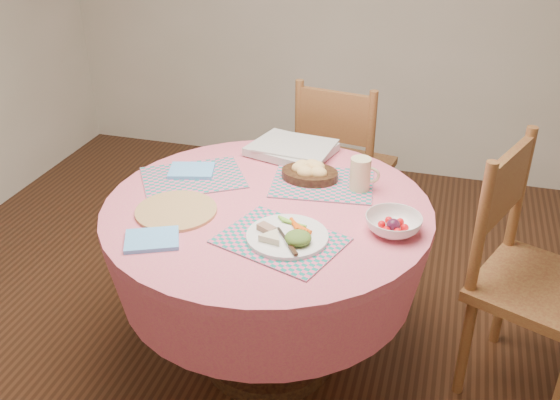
{
  "coord_description": "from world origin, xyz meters",
  "views": [
    {
      "loc": [
        0.61,
        -1.95,
        1.89
      ],
      "look_at": [
        0.05,
        0.0,
        0.78
      ],
      "focal_mm": 40.0,
      "sensor_mm": 36.0,
      "label": 1
    }
  ],
  "objects_px": {
    "chair_back": "(342,164)",
    "dinner_plate": "(289,235)",
    "latte_mug": "(361,174)",
    "chair_right": "(529,272)",
    "bread_bowl": "(310,171)",
    "fruit_bowl": "(393,224)",
    "wicker_trivet": "(176,211)",
    "dining_table": "(268,249)"
  },
  "relations": [
    {
      "from": "dining_table",
      "to": "bread_bowl",
      "type": "bearing_deg",
      "value": 68.21
    },
    {
      "from": "dining_table",
      "to": "latte_mug",
      "type": "bearing_deg",
      "value": 34.73
    },
    {
      "from": "chair_back",
      "to": "latte_mug",
      "type": "bearing_deg",
      "value": 114.78
    },
    {
      "from": "latte_mug",
      "to": "chair_back",
      "type": "bearing_deg",
      "value": 105.78
    },
    {
      "from": "dinner_plate",
      "to": "latte_mug",
      "type": "height_order",
      "value": "latte_mug"
    },
    {
      "from": "dinner_plate",
      "to": "fruit_bowl",
      "type": "relative_size",
      "value": 1.14
    },
    {
      "from": "chair_right",
      "to": "dinner_plate",
      "type": "xyz_separation_m",
      "value": [
        -0.83,
        -0.37,
        0.24
      ]
    },
    {
      "from": "chair_back",
      "to": "fruit_bowl",
      "type": "xyz_separation_m",
      "value": [
        0.37,
        -0.99,
        0.27
      ]
    },
    {
      "from": "chair_back",
      "to": "latte_mug",
      "type": "height_order",
      "value": "chair_back"
    },
    {
      "from": "dinner_plate",
      "to": "bread_bowl",
      "type": "height_order",
      "value": "bread_bowl"
    },
    {
      "from": "chair_right",
      "to": "chair_back",
      "type": "distance_m",
      "value": 1.16
    },
    {
      "from": "dining_table",
      "to": "latte_mug",
      "type": "height_order",
      "value": "latte_mug"
    },
    {
      "from": "wicker_trivet",
      "to": "bread_bowl",
      "type": "height_order",
      "value": "bread_bowl"
    },
    {
      "from": "chair_right",
      "to": "bread_bowl",
      "type": "distance_m",
      "value": 0.92
    },
    {
      "from": "chair_right",
      "to": "chair_back",
      "type": "xyz_separation_m",
      "value": [
        -0.87,
        0.78,
        -0.02
      ]
    },
    {
      "from": "chair_back",
      "to": "wicker_trivet",
      "type": "distance_m",
      "value": 1.18
    },
    {
      "from": "chair_right",
      "to": "fruit_bowl",
      "type": "distance_m",
      "value": 0.6
    },
    {
      "from": "dining_table",
      "to": "chair_back",
      "type": "relative_size",
      "value": 1.28
    },
    {
      "from": "chair_back",
      "to": "fruit_bowl",
      "type": "bearing_deg",
      "value": 119.21
    },
    {
      "from": "dinner_plate",
      "to": "latte_mug",
      "type": "xyz_separation_m",
      "value": [
        0.17,
        0.43,
        0.05
      ]
    },
    {
      "from": "dinner_plate",
      "to": "fruit_bowl",
      "type": "distance_m",
      "value": 0.37
    },
    {
      "from": "dinner_plate",
      "to": "bread_bowl",
      "type": "distance_m",
      "value": 0.47
    },
    {
      "from": "wicker_trivet",
      "to": "dinner_plate",
      "type": "relative_size",
      "value": 1.07
    },
    {
      "from": "chair_back",
      "to": "bread_bowl",
      "type": "distance_m",
      "value": 0.74
    },
    {
      "from": "dinner_plate",
      "to": "bread_bowl",
      "type": "xyz_separation_m",
      "value": [
        -0.04,
        0.47,
        0.02
      ]
    },
    {
      "from": "latte_mug",
      "to": "fruit_bowl",
      "type": "height_order",
      "value": "latte_mug"
    },
    {
      "from": "bread_bowl",
      "to": "fruit_bowl",
      "type": "xyz_separation_m",
      "value": [
        0.38,
        -0.31,
        -0.01
      ]
    },
    {
      "from": "dining_table",
      "to": "chair_back",
      "type": "height_order",
      "value": "chair_back"
    },
    {
      "from": "dining_table",
      "to": "bread_bowl",
      "type": "distance_m",
      "value": 0.36
    },
    {
      "from": "dining_table",
      "to": "wicker_trivet",
      "type": "distance_m",
      "value": 0.39
    },
    {
      "from": "wicker_trivet",
      "to": "latte_mug",
      "type": "distance_m",
      "value": 0.72
    },
    {
      "from": "wicker_trivet",
      "to": "latte_mug",
      "type": "bearing_deg",
      "value": 30.17
    },
    {
      "from": "dining_table",
      "to": "chair_right",
      "type": "distance_m",
      "value": 0.99
    },
    {
      "from": "chair_back",
      "to": "dinner_plate",
      "type": "xyz_separation_m",
      "value": [
        0.03,
        -1.15,
        0.26
      ]
    },
    {
      "from": "latte_mug",
      "to": "fruit_bowl",
      "type": "xyz_separation_m",
      "value": [
        0.16,
        -0.28,
        -0.04
      ]
    },
    {
      "from": "chair_right",
      "to": "chair_back",
      "type": "bearing_deg",
      "value": 70.32
    },
    {
      "from": "fruit_bowl",
      "to": "dining_table",
      "type": "bearing_deg",
      "value": 172.95
    },
    {
      "from": "bread_bowl",
      "to": "fruit_bowl",
      "type": "distance_m",
      "value": 0.49
    },
    {
      "from": "dining_table",
      "to": "fruit_bowl",
      "type": "distance_m",
      "value": 0.53
    },
    {
      "from": "chair_back",
      "to": "wicker_trivet",
      "type": "bearing_deg",
      "value": 77.84
    },
    {
      "from": "chair_right",
      "to": "fruit_bowl",
      "type": "bearing_deg",
      "value": 135.5
    },
    {
      "from": "dining_table",
      "to": "chair_back",
      "type": "bearing_deg",
      "value": 83.24
    }
  ]
}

